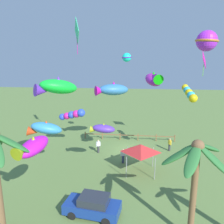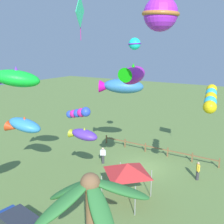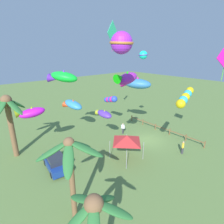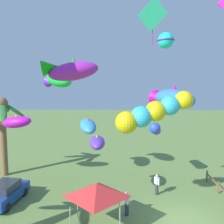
{
  "view_description": "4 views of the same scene",
  "coord_description": "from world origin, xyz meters",
  "px_view_note": "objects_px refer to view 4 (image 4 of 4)",
  "views": [
    {
      "loc": [
        -0.6,
        25.65,
        10.72
      ],
      "look_at": [
        1.76,
        4.15,
        5.69
      ],
      "focal_mm": 36.03,
      "sensor_mm": 36.0,
      "label": 1
    },
    {
      "loc": [
        -8.96,
        20.05,
        10.6
      ],
      "look_at": [
        0.84,
        4.16,
        6.03
      ],
      "focal_mm": 41.56,
      "sensor_mm": 36.0,
      "label": 2
    },
    {
      "loc": [
        -13.37,
        18.11,
        11.5
      ],
      "look_at": [
        0.86,
        5.7,
        5.07
      ],
      "focal_mm": 29.23,
      "sensor_mm": 36.0,
      "label": 3
    },
    {
      "loc": [
        -15.14,
        4.28,
        8.67
      ],
      "look_at": [
        1.83,
        4.5,
        6.57
      ],
      "focal_mm": 41.6,
      "sensor_mm": 36.0,
      "label": 4
    }
  ],
  "objects_px": {
    "kite_fish_5": "(70,70)",
    "spectator_2": "(157,184)",
    "kite_fish_9": "(88,126)",
    "spectator_1": "(127,203)",
    "parked_car_0": "(6,193)",
    "kite_fish_11": "(15,122)",
    "kite_tube_10": "(152,113)",
    "palm_tree_2": "(2,119)",
    "festival_tent": "(97,190)",
    "kite_ball_0": "(166,40)",
    "kite_fish_2": "(58,80)",
    "kite_fish_7": "(97,142)",
    "kite_fish_1": "(172,98)",
    "kite_tube_8": "(156,129)",
    "kite_diamond_6": "(153,15)"
  },
  "relations": [
    {
      "from": "parked_car_0",
      "to": "kite_tube_8",
      "type": "xyz_separation_m",
      "value": [
        4.49,
        -11.2,
        3.73
      ]
    },
    {
      "from": "kite_fish_1",
      "to": "kite_fish_2",
      "type": "xyz_separation_m",
      "value": [
        3.4,
        8.36,
        1.23
      ]
    },
    {
      "from": "kite_fish_9",
      "to": "spectator_2",
      "type": "bearing_deg",
      "value": -125.24
    },
    {
      "from": "kite_fish_2",
      "to": "kite_fish_11",
      "type": "height_order",
      "value": "kite_fish_2"
    },
    {
      "from": "kite_fish_7",
      "to": "kite_fish_11",
      "type": "relative_size",
      "value": 0.78
    },
    {
      "from": "spectator_1",
      "to": "kite_fish_7",
      "type": "relative_size",
      "value": 0.63
    },
    {
      "from": "palm_tree_2",
      "to": "kite_fish_7",
      "type": "relative_size",
      "value": 2.85
    },
    {
      "from": "kite_ball_0",
      "to": "kite_fish_5",
      "type": "bearing_deg",
      "value": 115.86
    },
    {
      "from": "kite_fish_2",
      "to": "kite_fish_5",
      "type": "xyz_separation_m",
      "value": [
        -7.6,
        -2.32,
        0.47
      ]
    },
    {
      "from": "kite_fish_2",
      "to": "kite_tube_8",
      "type": "relative_size",
      "value": 1.05
    },
    {
      "from": "spectator_1",
      "to": "kite_fish_5",
      "type": "xyz_separation_m",
      "value": [
        -2.66,
        3.02,
        8.33
      ]
    },
    {
      "from": "kite_fish_5",
      "to": "kite_fish_1",
      "type": "bearing_deg",
      "value": -55.16
    },
    {
      "from": "palm_tree_2",
      "to": "kite_diamond_6",
      "type": "height_order",
      "value": "kite_diamond_6"
    },
    {
      "from": "parked_car_0",
      "to": "spectator_2",
      "type": "height_order",
      "value": "spectator_2"
    },
    {
      "from": "kite_fish_5",
      "to": "spectator_2",
      "type": "bearing_deg",
      "value": -43.35
    },
    {
      "from": "spectator_1",
      "to": "kite_fish_7",
      "type": "distance_m",
      "value": 4.51
    },
    {
      "from": "spectator_1",
      "to": "kite_fish_2",
      "type": "height_order",
      "value": "kite_fish_2"
    },
    {
      "from": "parked_car_0",
      "to": "kite_fish_11",
      "type": "height_order",
      "value": "kite_fish_11"
    },
    {
      "from": "spectator_1",
      "to": "spectator_2",
      "type": "xyz_separation_m",
      "value": [
        3.07,
        -2.4,
        0.0
      ]
    },
    {
      "from": "kite_tube_10",
      "to": "palm_tree_2",
      "type": "bearing_deg",
      "value": 40.53
    },
    {
      "from": "kite_fish_5",
      "to": "kite_fish_9",
      "type": "xyz_separation_m",
      "value": [
        9.72,
        0.21,
        -4.56
      ]
    },
    {
      "from": "spectator_2",
      "to": "kite_fish_7",
      "type": "distance_m",
      "value": 5.8
    },
    {
      "from": "parked_car_0",
      "to": "festival_tent",
      "type": "xyz_separation_m",
      "value": [
        -3.39,
        -6.71,
        1.72
      ]
    },
    {
      "from": "festival_tent",
      "to": "spectator_2",
      "type": "bearing_deg",
      "value": -40.86
    },
    {
      "from": "kite_ball_0",
      "to": "kite_tube_10",
      "type": "height_order",
      "value": "kite_ball_0"
    },
    {
      "from": "kite_ball_0",
      "to": "kite_fish_11",
      "type": "height_order",
      "value": "kite_ball_0"
    },
    {
      "from": "kite_tube_10",
      "to": "parked_car_0",
      "type": "bearing_deg",
      "value": 48.41
    },
    {
      "from": "kite_fish_9",
      "to": "kite_tube_10",
      "type": "xyz_separation_m",
      "value": [
        -13.5,
        -3.81,
        2.91
      ]
    },
    {
      "from": "parked_car_0",
      "to": "spectator_2",
      "type": "relative_size",
      "value": 2.58
    },
    {
      "from": "kite_tube_10",
      "to": "kite_ball_0",
      "type": "bearing_deg",
      "value": -14.46
    },
    {
      "from": "kite_diamond_6",
      "to": "palm_tree_2",
      "type": "bearing_deg",
      "value": 81.92
    },
    {
      "from": "kite_fish_1",
      "to": "kite_tube_8",
      "type": "bearing_deg",
      "value": 4.07
    },
    {
      "from": "spectator_2",
      "to": "kite_fish_9",
      "type": "bearing_deg",
      "value": 54.76
    },
    {
      "from": "kite_fish_5",
      "to": "kite_fish_7",
      "type": "relative_size",
      "value": 1.23
    },
    {
      "from": "kite_diamond_6",
      "to": "kite_fish_9",
      "type": "xyz_separation_m",
      "value": [
        1.92,
        5.38,
        -9.09
      ]
    },
    {
      "from": "spectator_2",
      "to": "festival_tent",
      "type": "distance_m",
      "value": 6.63
    },
    {
      "from": "spectator_1",
      "to": "kite_fish_9",
      "type": "relative_size",
      "value": 0.46
    },
    {
      "from": "spectator_2",
      "to": "festival_tent",
      "type": "xyz_separation_m",
      "value": [
        -4.85,
        4.2,
        1.65
      ]
    },
    {
      "from": "kite_tube_8",
      "to": "kite_fish_11",
      "type": "height_order",
      "value": "kite_fish_11"
    },
    {
      "from": "kite_ball_0",
      "to": "kite_fish_2",
      "type": "bearing_deg",
      "value": 56.11
    },
    {
      "from": "parked_car_0",
      "to": "kite_tube_10",
      "type": "height_order",
      "value": "kite_tube_10"
    },
    {
      "from": "kite_fish_2",
      "to": "kite_fish_1",
      "type": "bearing_deg",
      "value": -112.11
    },
    {
      "from": "kite_ball_0",
      "to": "kite_fish_2",
      "type": "height_order",
      "value": "kite_ball_0"
    },
    {
      "from": "kite_fish_1",
      "to": "kite_fish_5",
      "type": "relative_size",
      "value": 1.35
    },
    {
      "from": "spectator_1",
      "to": "spectator_2",
      "type": "height_order",
      "value": "same"
    },
    {
      "from": "kite_fish_1",
      "to": "kite_fish_2",
      "type": "height_order",
      "value": "kite_fish_2"
    },
    {
      "from": "spectator_1",
      "to": "festival_tent",
      "type": "distance_m",
      "value": 3.03
    },
    {
      "from": "festival_tent",
      "to": "kite_fish_11",
      "type": "relative_size",
      "value": 0.89
    },
    {
      "from": "palm_tree_2",
      "to": "kite_fish_2",
      "type": "distance_m",
      "value": 6.88
    },
    {
      "from": "parked_car_0",
      "to": "kite_fish_11",
      "type": "relative_size",
      "value": 1.28
    }
  ]
}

